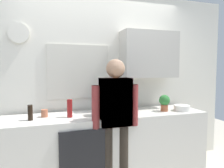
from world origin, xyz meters
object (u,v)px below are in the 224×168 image
Objects in this scene: cup_terracotta_mug at (44,113)px; person_at_sink at (116,115)px; bottle_amber_beer at (131,105)px; bottle_red_vinegar at (70,108)px; bottle_dark_sauce at (30,113)px; coffee_maker at (106,104)px; person_guest at (116,115)px; potted_plant at (164,102)px; mixing_bowl at (182,108)px; cup_blue_mug at (105,107)px.

person_at_sink is (0.80, -0.38, 0.01)m from cup_terracotta_mug.
person_at_sink is (-0.31, -0.25, -0.06)m from bottle_amber_beer.
bottle_red_vinegar is at bearing -20.19° from cup_terracotta_mug.
person_at_sink reaches higher than bottle_dark_sauce.
person_at_sink reaches higher than coffee_maker.
coffee_maker is at bearing 112.89° from person_at_sink.
coffee_maker is at bearing -1.72° from bottle_red_vinegar.
bottle_dark_sauce is 0.99m from person_guest.
potted_plant is at bearing -1.70° from bottle_red_vinegar.
person_guest is at bearing -170.70° from mixing_bowl.
bottle_dark_sauce is at bearing 179.27° from potted_plant.
mixing_bowl is (1.84, -0.20, -0.01)m from cup_terracotta_mug.
bottle_red_vinegar is at bearing 179.12° from bottle_amber_beer.
bottle_amber_beer is at bearing 173.58° from mixing_bowl.
bottle_amber_beer is at bearing -0.88° from bottle_red_vinegar.
potted_plant is (0.84, -0.02, -0.01)m from coffee_maker.
potted_plant is (1.75, -0.02, 0.04)m from bottle_dark_sauce.
mixing_bowl is at bearing -17.63° from cup_blue_mug.
bottle_dark_sauce is 0.11× the size of person_at_sink.
cup_blue_mug is 1.09m from mixing_bowl.
person_at_sink is at bearing -27.92° from bottle_red_vinegar.
bottle_amber_beer reaches higher than cup_terracotta_mug.
person_at_sink is at bearing 180.00° from person_guest.
mixing_bowl is 0.14× the size of person_guest.
bottle_red_vinegar is 0.14× the size of person_at_sink.
bottle_red_vinegar is 2.20× the size of cup_blue_mug.
person_guest is (-0.01, -0.50, 0.00)m from cup_blue_mug.
coffee_maker is 3.59× the size of cup_terracotta_mug.
cup_terracotta_mug is 0.42× the size of mixing_bowl.
cup_terracotta_mug is 0.82m from cup_blue_mug.
potted_plant is at bearing 28.42° from person_at_sink.
person_guest reaches higher than bottle_amber_beer.
bottle_red_vinegar reaches higher than bottle_dark_sauce.
cup_blue_mug is 0.50m from person_at_sink.
person_guest is at bearing -164.06° from potted_plant.
person_guest is at bearing -140.80° from bottle_amber_beer.
bottle_red_vinegar reaches higher than cup_terracotta_mug.
cup_terracotta_mug is at bearing 173.69° from mixing_bowl.
bottle_amber_beer is 0.74m from mixing_bowl.
coffee_maker is 3.30× the size of cup_blue_mug.
cup_blue_mug is at bearing 101.58° from person_at_sink.
person_guest reaches higher than cup_terracotta_mug.
bottle_red_vinegar is 2.39× the size of cup_terracotta_mug.
cup_terracotta_mug is at bearing 38.74° from bottle_dark_sauce.
cup_blue_mug is at bearing -102.41° from person_guest.
person_guest is (0.00, 0.00, 0.00)m from person_at_sink.
bottle_red_vinegar is 0.96× the size of bottle_amber_beer.
bottle_amber_beer is at bearing 0.20° from coffee_maker.
bottle_dark_sauce is at bearing -179.84° from coffee_maker.
cup_blue_mug is at bearing 8.90° from cup_terracotta_mug.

